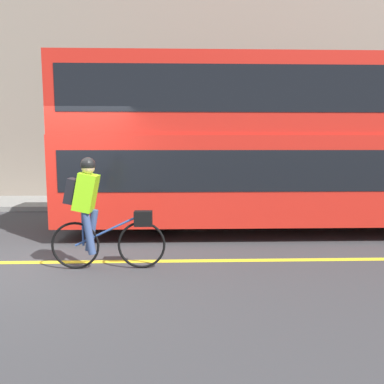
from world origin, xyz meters
name	(u,v)px	position (x,y,z in m)	size (l,w,h in m)	color
ground_plane	(42,265)	(0.00, 0.00, 0.00)	(80.00, 80.00, 0.00)	#38383A
road_center_line	(45,262)	(0.00, 0.11, 0.00)	(50.00, 0.14, 0.01)	yellow
sidewalk_curb	(112,202)	(0.00, 5.86, 0.07)	(60.00, 2.31, 0.13)	gray
building_facade	(116,71)	(0.00, 7.16, 4.26)	(60.00, 0.30, 8.53)	gray
bus	(301,139)	(4.68, 2.29, 1.94)	(9.88, 2.46, 3.48)	black
cyclist_on_bike	(95,210)	(0.89, -0.21, 0.89)	(1.68, 0.32, 1.65)	black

